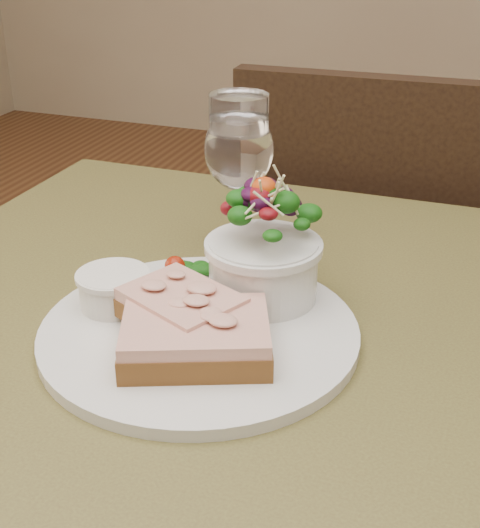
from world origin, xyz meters
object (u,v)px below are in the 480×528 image
(cafe_table, at_px, (228,410))
(sandwich_back, at_px, (182,308))
(ramekin, at_px, (114,288))
(wine_glass, at_px, (239,154))
(chair_far, at_px, (367,369))
(salad_bowl, at_px, (264,243))
(dinner_plate, at_px, (199,332))
(sandwich_front, at_px, (196,337))

(cafe_table, relative_size, sandwich_back, 6.24)
(ramekin, relative_size, wine_glass, 0.38)
(ramekin, bearing_deg, chair_far, 76.63)
(chair_far, distance_m, wine_glass, 0.76)
(salad_bowl, relative_size, wine_glass, 0.73)
(dinner_plate, bearing_deg, cafe_table, 58.01)
(dinner_plate, distance_m, wine_glass, 0.22)
(cafe_table, bearing_deg, dinner_plate, -121.99)
(chair_far, xyz_separation_m, wine_glass, (-0.09, -0.49, 0.58))
(sandwich_front, relative_size, salad_bowl, 1.23)
(dinner_plate, xyz_separation_m, sandwich_back, (-0.01, -0.01, 0.03))
(cafe_table, xyz_separation_m, wine_glass, (-0.04, 0.15, 0.22))
(dinner_plate, relative_size, sandwich_back, 2.35)
(cafe_table, height_order, sandwich_front, sandwich_front)
(cafe_table, distance_m, sandwich_front, 0.15)
(cafe_table, distance_m, ramekin, 0.18)
(cafe_table, distance_m, dinner_plate, 0.11)
(cafe_table, xyz_separation_m, sandwich_front, (-0.00, -0.07, 0.13))
(sandwich_back, xyz_separation_m, salad_bowl, (0.05, 0.09, 0.04))
(dinner_plate, bearing_deg, salad_bowl, 64.00)
(dinner_plate, xyz_separation_m, ramekin, (-0.09, 0.01, 0.03))
(cafe_table, distance_m, chair_far, 0.73)
(ramekin, distance_m, salad_bowl, 0.15)
(chair_far, distance_m, ramekin, 0.84)
(dinner_plate, bearing_deg, wine_glass, 98.10)
(cafe_table, relative_size, sandwich_front, 5.12)
(cafe_table, relative_size, chair_far, 0.89)
(wine_glass, bearing_deg, salad_bowl, -58.37)
(dinner_plate, relative_size, salad_bowl, 2.37)
(cafe_table, relative_size, ramekin, 11.96)
(dinner_plate, xyz_separation_m, sandwich_front, (0.02, -0.04, 0.02))
(sandwich_front, distance_m, salad_bowl, 0.13)
(chair_far, relative_size, dinner_plate, 2.99)
(chair_far, xyz_separation_m, sandwich_back, (-0.08, -0.68, 0.49))
(sandwich_back, distance_m, wine_glass, 0.21)
(chair_far, bearing_deg, ramekin, 75.28)
(dinner_plate, distance_m, ramekin, 0.10)
(sandwich_back, bearing_deg, chair_far, 108.68)
(ramekin, distance_m, wine_glass, 0.20)
(dinner_plate, relative_size, sandwich_front, 1.93)
(sandwich_front, distance_m, wine_glass, 0.24)
(sandwich_back, xyz_separation_m, ramekin, (-0.08, 0.02, -0.00))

